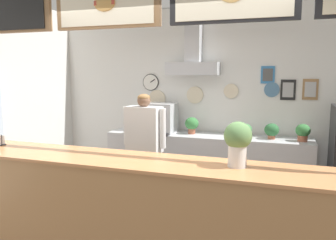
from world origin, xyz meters
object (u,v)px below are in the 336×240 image
at_px(shop_worker, 144,151).
at_px(potted_oregano, 303,132).
at_px(potted_thyme, 192,124).
at_px(basil_vase, 238,142).
at_px(potted_sage, 246,130).
at_px(espresso_machine, 161,118).
at_px(potted_rosemary, 272,130).

height_order(shop_worker, potted_oregano, shop_worker).
xyz_separation_m(potted_thyme, basil_vase, (1.02, -2.23, 0.21)).
xyz_separation_m(potted_sage, potted_thyme, (-0.85, 0.02, 0.04)).
bearing_deg(basil_vase, potted_thyme, 114.56).
xyz_separation_m(potted_oregano, basil_vase, (-0.63, -2.17, 0.23)).
bearing_deg(potted_thyme, basil_vase, -65.44).
bearing_deg(shop_worker, potted_thyme, -99.25).
xyz_separation_m(shop_worker, potted_oregano, (1.98, 1.10, 0.18)).
bearing_deg(espresso_machine, potted_sage, 1.95).
distance_m(espresso_machine, basil_vase, 2.65).
height_order(espresso_machine, potted_oregano, espresso_machine).
height_order(shop_worker, espresso_machine, shop_worker).
relative_size(espresso_machine, potted_thyme, 2.00).
relative_size(potted_sage, potted_oregano, 0.82).
relative_size(shop_worker, potted_rosemary, 6.91).
height_order(espresso_machine, potted_rosemary, espresso_machine).
height_order(potted_rosemary, potted_sage, potted_rosemary).
distance_m(potted_oregano, basil_vase, 2.27).
bearing_deg(potted_sage, potted_rosemary, -1.04).
xyz_separation_m(espresso_machine, potted_sage, (1.36, 0.05, -0.13)).
bearing_deg(potted_thyme, potted_sage, -1.15).
relative_size(shop_worker, basil_vase, 3.94).
distance_m(potted_rosemary, potted_sage, 0.37).
distance_m(espresso_machine, potted_thyme, 0.52).
relative_size(espresso_machine, potted_sage, 2.60).
bearing_deg(potted_oregano, potted_rosemary, 174.97).
distance_m(potted_rosemary, potted_thyme, 1.22).
bearing_deg(basil_vase, espresso_machine, 125.14).
bearing_deg(espresso_machine, potted_rosemary, 1.31).
height_order(potted_sage, basil_vase, basil_vase).
height_order(espresso_machine, basil_vase, basil_vase).
xyz_separation_m(potted_rosemary, basil_vase, (-0.20, -2.20, 0.24)).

